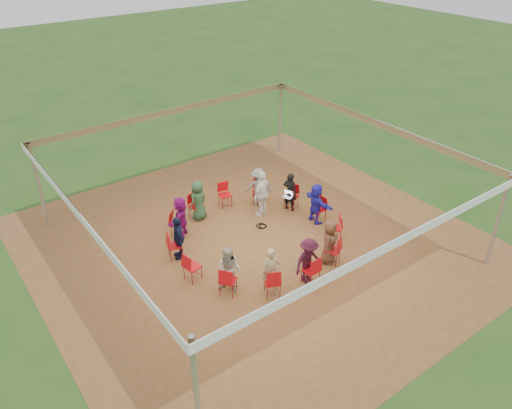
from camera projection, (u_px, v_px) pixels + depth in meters
ground at (255, 243)px, 15.97m from camera, size 80.00×80.00×0.00m
dirt_patch at (255, 243)px, 15.96m from camera, size 13.00×13.00×0.00m
tent at (255, 177)px, 14.75m from camera, size 10.33×10.33×3.00m
chair_0 at (291, 197)px, 17.61m from camera, size 0.57×0.56×0.90m
chair_1 at (258, 192)px, 17.91m from camera, size 0.60×0.61×0.90m
chair_2 at (225, 195)px, 17.71m from camera, size 0.50×0.52×0.90m
chair_3 at (196, 206)px, 17.06m from camera, size 0.53×0.54×0.90m
chair_4 at (178, 224)px, 16.11m from camera, size 0.61×0.61×0.90m
chair_5 at (175, 246)px, 15.07m from camera, size 0.55×0.54×0.90m
chair_6 at (192, 267)px, 14.18m from camera, size 0.50×0.49×0.90m
chair_7 at (228, 281)px, 13.65m from camera, size 0.60×0.60×0.90m
chair_8 at (272, 282)px, 13.60m from camera, size 0.57×0.58×0.90m
chair_9 at (311, 270)px, 14.04m from camera, size 0.44×0.46×0.90m
chair_10 at (332, 250)px, 14.86m from camera, size 0.58×0.59×0.90m
chair_11 at (334, 228)px, 15.89m from camera, size 0.60×0.59×0.90m
chair_12 at (318, 209)px, 16.88m from camera, size 0.47×0.45×0.90m
person_seated_0 at (290, 192)px, 17.39m from camera, size 0.52×0.61×1.42m
person_seated_1 at (258, 187)px, 17.67m from camera, size 1.00×0.93×1.42m
person_seated_2 at (198, 200)px, 16.86m from camera, size 0.78×0.57×1.42m
person_seated_3 at (181, 217)px, 15.95m from camera, size 1.29×1.27×1.42m
person_seated_4 at (178, 238)px, 14.96m from camera, size 0.67×0.93×1.42m
person_seated_5 at (229, 270)px, 13.61m from camera, size 0.73×0.79×1.42m
person_seated_6 at (271, 272)px, 13.56m from camera, size 0.61×0.53×1.42m
person_seated_7 at (308, 261)px, 13.98m from camera, size 0.94×0.49×1.42m
person_seated_8 at (329, 242)px, 14.77m from camera, size 0.80×0.68×1.42m
person_seated_9 at (316, 203)px, 16.69m from camera, size 0.60×1.36×1.42m
standing_person at (262, 194)px, 17.01m from camera, size 1.09×0.80×1.67m
cable_coil at (262, 226)px, 16.77m from camera, size 0.42×0.42×0.03m
laptop at (288, 195)px, 17.29m from camera, size 0.39×0.42×0.24m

